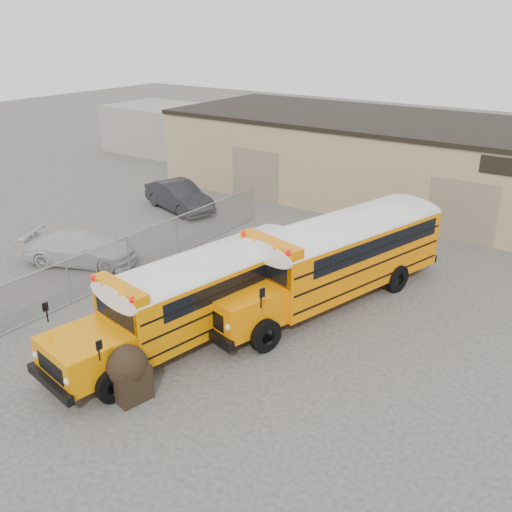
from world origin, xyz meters
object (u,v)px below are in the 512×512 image
Objects in this scene: school_bus_left at (313,244)px; car_dark at (179,196)px; school_bus_right at (437,216)px; car_white at (81,248)px; tarp_bundle at (128,371)px.

school_bus_left is 11.54m from car_dark.
car_dark is at bearing -173.18° from school_bus_right.
car_white is 1.00× the size of car_dark.
car_white is at bearing -152.86° from car_dark.
school_bus_right reaches higher than car_dark.
school_bus_left is 10.14m from car_white.
tarp_bundle is (-3.52, -15.33, -1.03)m from school_bus_right.
car_dark is (-10.37, 13.67, -0.03)m from tarp_bundle.
tarp_bundle is 17.16m from car_dark.
tarp_bundle is at bearing -126.67° from car_dark.
school_bus_left is 6.46m from school_bus_right.
school_bus_right is at bearing -67.05° from car_dark.
school_bus_left is 6.25× the size of tarp_bundle.
school_bus_right is 15.78m from car_white.
school_bus_left is at bearing 87.55° from tarp_bundle.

